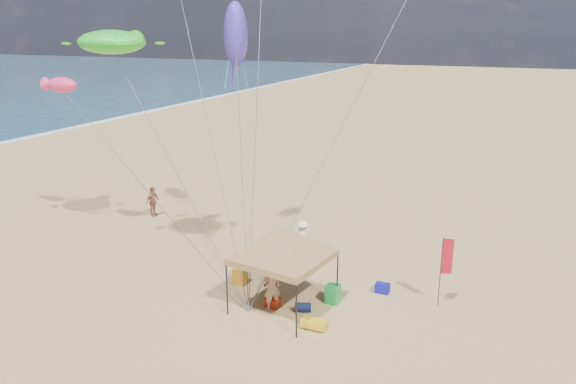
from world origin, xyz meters
name	(u,v)px	position (x,y,z in m)	size (l,w,h in m)	color
ground	(255,321)	(0.00, 0.00, 0.00)	(280.00, 280.00, 0.00)	tan
canopy_tent	(283,232)	(0.56, 1.28, 3.06)	(5.89, 5.89, 3.67)	black
feather_flag	(446,260)	(5.96, 3.85, 1.85)	(0.40, 0.16, 2.75)	black
cooler_red	(273,302)	(0.14, 1.22, 0.19)	(0.54, 0.38, 0.38)	#A6240D
cooler_blue	(382,288)	(3.63, 4.01, 0.19)	(0.54, 0.38, 0.38)	#121293
bag_navy	(303,307)	(1.32, 1.32, 0.18)	(0.36, 0.36, 0.60)	#0C1538
bag_orange	(283,257)	(-1.22, 5.24, 0.18)	(0.36, 0.36, 0.60)	red
chair_green	(333,294)	(2.09, 2.46, 0.35)	(0.50, 0.50, 0.70)	green
chair_yellow	(240,276)	(-1.91, 2.47, 0.35)	(0.50, 0.50, 0.70)	orange
crate_grey	(305,323)	(1.77, 0.38, 0.14)	(0.34, 0.30, 0.28)	slate
beach_cart	(314,323)	(2.11, 0.39, 0.20)	(0.90, 0.50, 0.24)	gold
person_near_a	(272,287)	(0.19, 1.07, 0.88)	(0.64, 0.42, 1.75)	tan
person_near_b	(273,267)	(-0.60, 2.82, 0.80)	(0.78, 0.61, 1.61)	#373E4B
person_near_c	(302,237)	(-0.75, 6.41, 0.80)	(1.03, 0.59, 1.59)	white
person_far_a	(153,201)	(-10.35, 8.05, 0.84)	(0.98, 0.41, 1.68)	#9B4F3B
turtle_kite	(112,42)	(-8.16, 3.29, 9.48)	(3.00, 2.40, 1.00)	green
fish_kite	(62,85)	(-12.38, 4.51, 7.44)	(1.68, 0.84, 0.75)	#FF3173
squid_kite	(236,34)	(-4.46, 7.31, 9.76)	(1.11, 1.11, 2.88)	#4531BA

